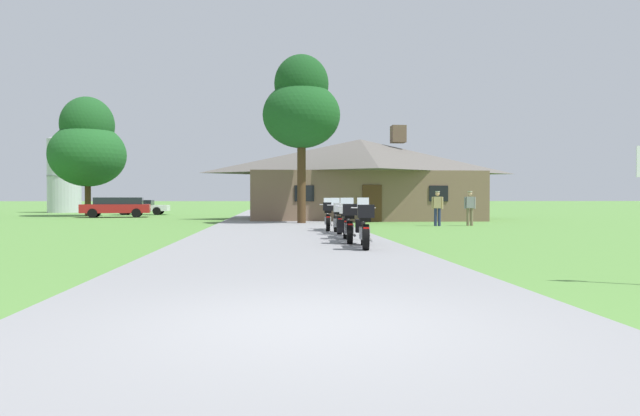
% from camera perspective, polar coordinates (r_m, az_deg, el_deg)
% --- Properties ---
extents(ground_plane, '(500.00, 500.00, 0.00)m').
position_cam_1_polar(ground_plane, '(25.75, -3.92, -2.00)').
color(ground_plane, '#56893D').
extents(asphalt_driveway, '(6.40, 80.00, 0.06)m').
position_cam_1_polar(asphalt_driveway, '(23.75, -3.86, -2.17)').
color(asphalt_driveway, gray).
rests_on(asphalt_driveway, ground).
extents(motorcycle_orange_nearest_to_camera, '(0.71, 2.08, 1.30)m').
position_cam_1_polar(motorcycle_orange_nearest_to_camera, '(14.52, 4.55, -1.85)').
color(motorcycle_orange_nearest_to_camera, black).
rests_on(motorcycle_orange_nearest_to_camera, asphalt_driveway).
extents(motorcycle_black_second_in_row, '(0.84, 2.08, 1.30)m').
position_cam_1_polar(motorcycle_black_second_in_row, '(16.31, 2.99, -1.58)').
color(motorcycle_black_second_in_row, black).
rests_on(motorcycle_black_second_in_row, asphalt_driveway).
extents(motorcycle_blue_third_in_row, '(0.71, 2.08, 1.30)m').
position_cam_1_polar(motorcycle_blue_third_in_row, '(18.39, 2.59, -1.26)').
color(motorcycle_blue_third_in_row, black).
rests_on(motorcycle_blue_third_in_row, asphalt_driveway).
extents(motorcycle_black_fourth_in_row, '(0.66, 2.08, 1.30)m').
position_cam_1_polar(motorcycle_black_fourth_in_row, '(20.51, 1.82, -1.02)').
color(motorcycle_black_fourth_in_row, black).
rests_on(motorcycle_black_fourth_in_row, asphalt_driveway).
extents(motorcycle_yellow_farthest_in_row, '(0.66, 2.08, 1.30)m').
position_cam_1_polar(motorcycle_yellow_farthest_in_row, '(22.58, 0.80, -0.84)').
color(motorcycle_yellow_farthest_in_row, black).
rests_on(motorcycle_yellow_farthest_in_row, asphalt_driveway).
extents(stone_lodge, '(14.55, 9.26, 6.03)m').
position_cam_1_polar(stone_lodge, '(36.40, 4.10, 3.04)').
color(stone_lodge, brown).
rests_on(stone_lodge, ground).
extents(bystander_tan_shirt_near_lodge, '(0.54, 0.30, 1.69)m').
position_cam_1_polar(bystander_tan_shirt_near_lodge, '(27.81, 11.78, 0.16)').
color(bystander_tan_shirt_near_lodge, navy).
rests_on(bystander_tan_shirt_near_lodge, ground).
extents(bystander_gray_shirt_beside_signpost, '(0.55, 0.27, 1.69)m').
position_cam_1_polar(bystander_gray_shirt_beside_signpost, '(28.42, 14.91, 0.17)').
color(bystander_gray_shirt_beside_signpost, '#75664C').
rests_on(bystander_gray_shirt_beside_signpost, ground).
extents(tree_left_far, '(5.59, 5.59, 8.94)m').
position_cam_1_polar(tree_left_far, '(45.91, -22.44, 5.82)').
color(tree_left_far, '#422D19').
rests_on(tree_left_far, ground).
extents(tree_by_lodge_front, '(4.00, 4.00, 8.74)m').
position_cam_1_polar(tree_by_lodge_front, '(29.56, -1.89, 10.21)').
color(tree_by_lodge_front, '#422D19').
rests_on(tree_by_lodge_front, ground).
extents(metal_silo_distant, '(3.08, 3.08, 7.60)m').
position_cam_1_polar(metal_silo_distant, '(58.28, -24.43, 3.32)').
color(metal_silo_distant, '#B2B7BC').
rests_on(metal_silo_distant, ground).
extents(parked_red_suv_far_left, '(4.84, 2.56, 1.40)m').
position_cam_1_polar(parked_red_suv_far_left, '(42.11, -19.85, 0.16)').
color(parked_red_suv_far_left, maroon).
rests_on(parked_red_suv_far_left, ground).
extents(parked_white_sedan_far_left, '(4.27, 2.04, 1.20)m').
position_cam_1_polar(parked_white_sedan_far_left, '(48.00, -17.57, 0.11)').
color(parked_white_sedan_far_left, silver).
rests_on(parked_white_sedan_far_left, ground).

